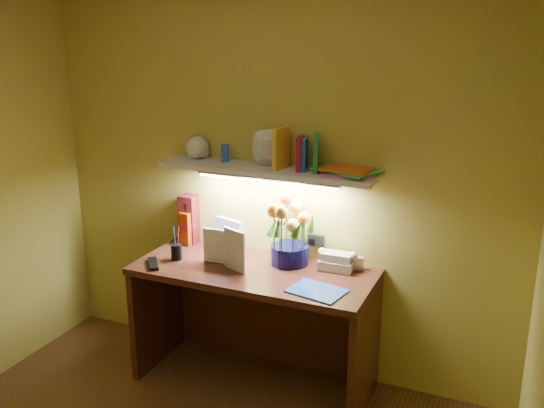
# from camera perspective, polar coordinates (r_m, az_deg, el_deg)

# --- Properties ---
(desk) EXTENTS (1.40, 0.60, 0.75)m
(desk) POSITION_cam_1_polar(r_m,az_deg,el_deg) (3.69, -1.71, -11.49)
(desk) COLOR #35160E
(desk) RESTS_ON ground
(flower_bouquet) EXTENTS (0.33, 0.33, 0.40)m
(flower_bouquet) POSITION_cam_1_polar(r_m,az_deg,el_deg) (3.54, 1.70, -2.58)
(flower_bouquet) COLOR #060735
(flower_bouquet) RESTS_ON desk
(telephone) EXTENTS (0.20, 0.15, 0.12)m
(telephone) POSITION_cam_1_polar(r_m,az_deg,el_deg) (3.52, 6.17, -5.21)
(telephone) COLOR beige
(telephone) RESTS_ON desk
(desk_clock) EXTENTS (0.09, 0.06, 0.08)m
(desk_clock) POSITION_cam_1_polar(r_m,az_deg,el_deg) (3.53, 7.96, -5.55)
(desk_clock) COLOR silver
(desk_clock) RESTS_ON desk
(whisky_bottle) EXTENTS (0.09, 0.09, 0.27)m
(whisky_bottle) POSITION_cam_1_polar(r_m,az_deg,el_deg) (3.90, -7.98, -1.88)
(whisky_bottle) COLOR #A22F06
(whisky_bottle) RESTS_ON desk
(whisky_box) EXTENTS (0.11, 0.11, 0.32)m
(whisky_box) POSITION_cam_1_polar(r_m,az_deg,el_deg) (3.93, -7.82, -1.41)
(whisky_box) COLOR #521216
(whisky_box) RESTS_ON desk
(pen_cup) EXTENTS (0.08, 0.08, 0.16)m
(pen_cup) POSITION_cam_1_polar(r_m,az_deg,el_deg) (3.68, -9.00, -3.99)
(pen_cup) COLOR black
(pen_cup) RESTS_ON desk
(art_card) EXTENTS (0.21, 0.11, 0.21)m
(art_card) POSITION_cam_1_polar(r_m,az_deg,el_deg) (3.75, -4.11, -3.01)
(art_card) COLOR white
(art_card) RESTS_ON desk
(tv_remote) EXTENTS (0.15, 0.17, 0.02)m
(tv_remote) POSITION_cam_1_polar(r_m,az_deg,el_deg) (3.64, -11.13, -5.54)
(tv_remote) COLOR black
(tv_remote) RESTS_ON desk
(blue_folder) EXTENTS (0.32, 0.26, 0.01)m
(blue_folder) POSITION_cam_1_polar(r_m,az_deg,el_deg) (3.25, 4.24, -8.15)
(blue_folder) COLOR blue
(blue_folder) RESTS_ON desk
(desk_book_a) EXTENTS (0.16, 0.02, 0.21)m
(desk_book_a) POSITION_cam_1_polar(r_m,az_deg,el_deg) (3.62, -6.47, -3.78)
(desk_book_a) COLOR silver
(desk_book_a) RESTS_ON desk
(desk_book_b) EXTENTS (0.17, 0.09, 0.25)m
(desk_book_b) POSITION_cam_1_polar(r_m,az_deg,el_deg) (3.54, -4.52, -3.93)
(desk_book_b) COLOR silver
(desk_book_b) RESTS_ON desk
(wall_shelf) EXTENTS (1.32, 0.36, 0.27)m
(wall_shelf) POSITION_cam_1_polar(r_m,az_deg,el_deg) (3.50, -0.31, 3.83)
(wall_shelf) COLOR silver
(wall_shelf) RESTS_ON ground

